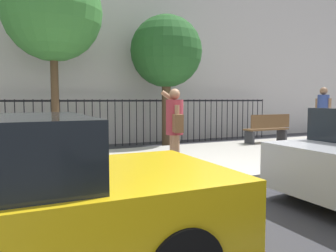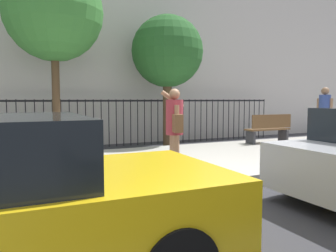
{
  "view_description": "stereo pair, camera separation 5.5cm",
  "coord_description": "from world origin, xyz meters",
  "px_view_note": "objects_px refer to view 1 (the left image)",
  "views": [
    {
      "loc": [
        -3.55,
        -4.85,
        1.59
      ],
      "look_at": [
        -0.66,
        1.18,
        1.05
      ],
      "focal_mm": 35.13,
      "sensor_mm": 36.0,
      "label": 1
    },
    {
      "loc": [
        -3.5,
        -4.87,
        1.59
      ],
      "look_at": [
        -0.66,
        1.18,
        1.05
      ],
      "focal_mm": 35.13,
      "sensor_mm": 36.0,
      "label": 2
    }
  ],
  "objects_px": {
    "pedestrian_on_phone": "(175,124)",
    "pedestrian_walking": "(323,112)",
    "street_tree_near": "(166,52)",
    "street_bench": "(268,128)",
    "street_tree_far": "(53,12)"
  },
  "relations": [
    {
      "from": "street_bench",
      "to": "street_tree_far",
      "type": "height_order",
      "value": "street_tree_far"
    },
    {
      "from": "street_tree_near",
      "to": "street_tree_far",
      "type": "relative_size",
      "value": 0.82
    },
    {
      "from": "pedestrian_on_phone",
      "to": "pedestrian_walking",
      "type": "relative_size",
      "value": 0.9
    },
    {
      "from": "pedestrian_on_phone",
      "to": "street_bench",
      "type": "height_order",
      "value": "pedestrian_on_phone"
    },
    {
      "from": "street_tree_near",
      "to": "street_tree_far",
      "type": "xyz_separation_m",
      "value": [
        -3.6,
        -0.24,
        0.84
      ]
    },
    {
      "from": "pedestrian_on_phone",
      "to": "street_tree_near",
      "type": "xyz_separation_m",
      "value": [
        1.86,
        4.33,
        2.05
      ]
    },
    {
      "from": "street_bench",
      "to": "pedestrian_walking",
      "type": "bearing_deg",
      "value": -46.41
    },
    {
      "from": "pedestrian_on_phone",
      "to": "street_tree_near",
      "type": "relative_size",
      "value": 0.38
    },
    {
      "from": "street_tree_near",
      "to": "street_bench",
      "type": "bearing_deg",
      "value": -29.38
    },
    {
      "from": "pedestrian_on_phone",
      "to": "street_tree_near",
      "type": "height_order",
      "value": "street_tree_near"
    },
    {
      "from": "street_bench",
      "to": "street_tree_far",
      "type": "relative_size",
      "value": 0.3
    },
    {
      "from": "pedestrian_on_phone",
      "to": "street_tree_near",
      "type": "distance_m",
      "value": 5.14
    },
    {
      "from": "pedestrian_walking",
      "to": "street_tree_near",
      "type": "height_order",
      "value": "street_tree_near"
    },
    {
      "from": "pedestrian_on_phone",
      "to": "street_tree_far",
      "type": "height_order",
      "value": "street_tree_far"
    },
    {
      "from": "street_tree_near",
      "to": "pedestrian_walking",
      "type": "bearing_deg",
      "value": -34.92
    }
  ]
}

